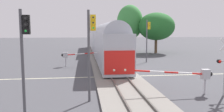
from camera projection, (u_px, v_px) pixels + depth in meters
ground_plane at (116, 77)px, 22.46m from camera, size 220.00×220.00×0.00m
road_centre_stripe at (116, 76)px, 22.45m from camera, size 44.00×0.20×0.01m
railway_track at (116, 76)px, 22.44m from camera, size 4.40×80.00×0.32m
commuter_train at (102, 40)px, 38.63m from camera, size 3.04×40.48×5.16m
crossing_gate_near at (197, 75)px, 16.17m from camera, size 5.71×0.40×1.89m
crossing_gate_far at (72, 55)px, 28.43m from camera, size 6.51×0.40×1.90m
traffic_signal_far_side at (148, 34)px, 31.63m from camera, size 0.53×0.38×5.94m
traffic_signal_near_left at (24, 45)px, 11.85m from camera, size 0.53×0.38×5.67m
traffic_signal_median at (91, 41)px, 14.28m from camera, size 0.53×0.38×5.84m
oak_far_right at (156, 26)px, 44.30m from camera, size 7.09×7.09×7.88m
elm_centre_background at (130, 22)px, 46.00m from camera, size 5.26×5.26×9.53m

